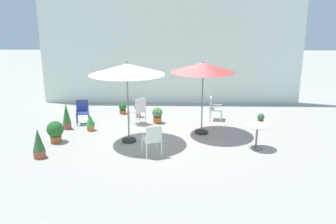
% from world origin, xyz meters
% --- Properties ---
extents(ground_plane, '(60.00, 60.00, 0.00)m').
position_xyz_m(ground_plane, '(0.00, 0.00, 0.00)').
color(ground_plane, '#A9A49B').
extents(villa_facade, '(11.52, 0.30, 5.15)m').
position_xyz_m(villa_facade, '(0.00, 4.52, 2.57)').
color(villa_facade, white).
rests_on(villa_facade, ground).
extents(patio_umbrella_0, '(2.09, 2.09, 2.44)m').
position_xyz_m(patio_umbrella_0, '(1.12, 0.23, 2.20)').
color(patio_umbrella_0, '#2D2D2D').
rests_on(patio_umbrella_0, ground).
extents(patio_umbrella_1, '(2.28, 2.28, 2.52)m').
position_xyz_m(patio_umbrella_1, '(-1.22, -0.63, 2.27)').
color(patio_umbrella_1, '#2D2D2D').
rests_on(patio_umbrella_1, ground).
extents(cafe_table_0, '(0.74, 0.74, 0.74)m').
position_xyz_m(cafe_table_0, '(2.65, -1.11, 0.51)').
color(cafe_table_0, white).
rests_on(cafe_table_0, ground).
extents(patio_chair_0, '(0.53, 0.55, 0.87)m').
position_xyz_m(patio_chair_0, '(1.68, 1.82, 0.50)').
color(patio_chair_0, silver).
rests_on(patio_chair_0, ground).
extents(patio_chair_1, '(0.54, 0.52, 0.87)m').
position_xyz_m(patio_chair_1, '(-3.17, 1.23, 0.50)').
color(patio_chair_1, '#34428F').
rests_on(patio_chair_1, ground).
extents(patio_chair_2, '(0.62, 0.62, 0.98)m').
position_xyz_m(patio_chair_2, '(-1.10, 1.19, 0.57)').
color(patio_chair_2, white).
rests_on(patio_chair_2, ground).
extents(patio_chair_3, '(0.61, 0.60, 0.92)m').
position_xyz_m(patio_chair_3, '(-0.39, -1.79, 0.54)').
color(patio_chair_3, white).
rests_on(patio_chair_3, ground).
extents(potted_plant_0, '(0.30, 0.31, 0.44)m').
position_xyz_m(potted_plant_0, '(-1.91, 2.55, 0.23)').
color(potted_plant_0, '#BF573A').
rests_on(potted_plant_0, ground).
extents(potted_plant_1, '(0.25, 0.25, 0.42)m').
position_xyz_m(potted_plant_1, '(3.33, 1.23, 0.23)').
color(potted_plant_1, '#A05329').
rests_on(potted_plant_1, ground).
extents(potted_plant_2, '(0.29, 0.29, 0.52)m').
position_xyz_m(potted_plant_2, '(-1.24, 2.10, 0.30)').
color(potted_plant_2, '#C86B3E').
rests_on(potted_plant_2, ground).
extents(potted_plant_3, '(0.52, 0.52, 0.68)m').
position_xyz_m(potted_plant_3, '(-3.51, -0.74, 0.38)').
color(potted_plant_3, '#BD5E32').
rests_on(potted_plant_3, ground).
extents(potted_plant_4, '(0.28, 0.28, 0.93)m').
position_xyz_m(potted_plant_4, '(-3.56, 0.56, 0.45)').
color(potted_plant_4, brown).
rests_on(potted_plant_4, ground).
extents(potted_plant_5, '(0.32, 0.32, 0.57)m').
position_xyz_m(potted_plant_5, '(-2.70, 0.42, 0.31)').
color(potted_plant_5, '#BE713D').
rests_on(potted_plant_5, ground).
extents(potted_plant_6, '(0.38, 0.38, 0.59)m').
position_xyz_m(potted_plant_6, '(-0.44, 1.34, 0.32)').
color(potted_plant_6, '#BA6331').
rests_on(potted_plant_6, ground).
extents(potted_plant_7, '(0.33, 0.33, 0.85)m').
position_xyz_m(potted_plant_7, '(-3.54, -1.99, 0.42)').
color(potted_plant_7, '#A64C3A').
rests_on(potted_plant_7, ground).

